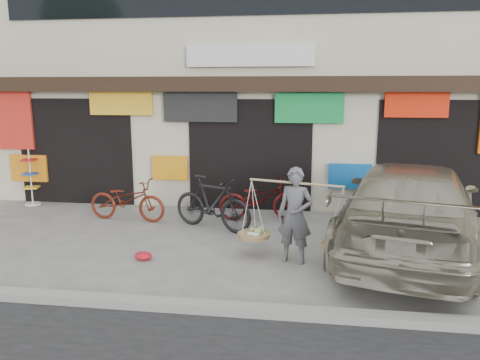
# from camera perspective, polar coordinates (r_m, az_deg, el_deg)

# --- Properties ---
(ground) EXTENTS (70.00, 70.00, 0.00)m
(ground) POSITION_cam_1_polar(r_m,az_deg,el_deg) (8.38, -1.70, -9.54)
(ground) COLOR gray
(ground) RESTS_ON ground
(kerb) EXTENTS (70.00, 0.25, 0.12)m
(kerb) POSITION_cam_1_polar(r_m,az_deg,el_deg) (6.56, -4.74, -15.16)
(kerb) COLOR gray
(kerb) RESTS_ON ground
(shophouse_block) EXTENTS (14.00, 6.32, 7.00)m
(shophouse_block) POSITION_cam_1_polar(r_m,az_deg,el_deg) (14.21, 2.67, 13.13)
(shophouse_block) COLOR beige
(shophouse_block) RESTS_ON ground
(street_vendor) EXTENTS (2.00, 0.97, 1.66)m
(street_vendor) POSITION_cam_1_polar(r_m,az_deg,el_deg) (8.04, 6.70, -4.77)
(street_vendor) COLOR slate
(street_vendor) RESTS_ON ground
(bike_0) EXTENTS (1.88, 0.83, 0.96)m
(bike_0) POSITION_cam_1_polar(r_m,az_deg,el_deg) (10.87, -13.60, -2.36)
(bike_0) COLOR maroon
(bike_0) RESTS_ON ground
(bike_1) EXTENTS (1.96, 1.26, 1.15)m
(bike_1) POSITION_cam_1_polar(r_m,az_deg,el_deg) (9.90, -3.40, -2.81)
(bike_1) COLOR black
(bike_1) RESTS_ON ground
(bike_2) EXTENTS (1.95, 1.05, 0.97)m
(bike_2) POSITION_cam_1_polar(r_m,az_deg,el_deg) (10.63, 2.44, -2.30)
(bike_2) COLOR #560F0E
(bike_2) RESTS_ON ground
(suv) EXTENTS (3.61, 6.04, 1.64)m
(suv) POSITION_cam_1_polar(r_m,az_deg,el_deg) (9.09, 19.95, -3.16)
(suv) COLOR #A39D84
(suv) RESTS_ON ground
(display_rack) EXTENTS (0.42, 0.42, 1.44)m
(display_rack) POSITION_cam_1_polar(r_m,az_deg,el_deg) (13.11, -24.12, -0.28)
(display_rack) COLOR silver
(display_rack) RESTS_ON ground
(red_bag) EXTENTS (0.31, 0.25, 0.14)m
(red_bag) POSITION_cam_1_polar(r_m,az_deg,el_deg) (8.47, -11.71, -9.05)
(red_bag) COLOR red
(red_bag) RESTS_ON ground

